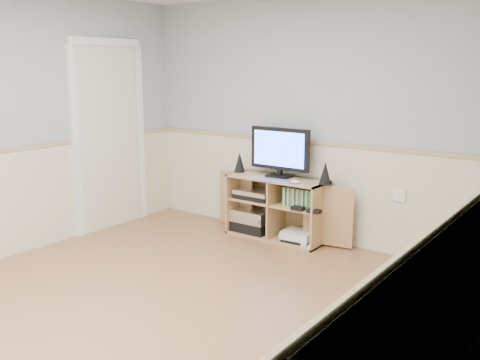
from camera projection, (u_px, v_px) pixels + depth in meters
name	position (u px, v px, depth m)	size (l,w,h in m)	color
room	(157.00, 147.00, 3.83)	(4.04, 4.54, 2.54)	#AB754C
media_cabinet	(279.00, 206.00, 5.65)	(1.65, 0.40, 0.65)	#AA7E55
monitor	(280.00, 150.00, 5.53)	(0.68, 0.18, 0.52)	black
speaker_left	(240.00, 162.00, 5.83)	(0.12, 0.12, 0.22)	black
speaker_right	(325.00, 173.00, 5.23)	(0.12, 0.12, 0.22)	black
keyboard	(276.00, 180.00, 5.39)	(0.31, 0.12, 0.01)	silver
mouse	(295.00, 182.00, 5.26)	(0.10, 0.06, 0.04)	white
av_components	(254.00, 213.00, 5.80)	(0.51, 0.31, 0.47)	black
game_consoles	(298.00, 236.00, 5.50)	(0.45, 0.30, 0.11)	white
game_cases	(300.00, 197.00, 5.40)	(0.33, 0.14, 0.19)	#3F8C3F
wall_outlet	(400.00, 195.00, 5.01)	(0.12, 0.03, 0.12)	white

